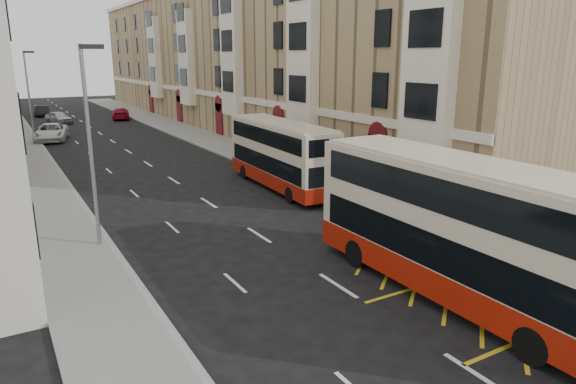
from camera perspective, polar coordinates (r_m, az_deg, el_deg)
ground at (r=15.47m, az=14.54°, el=-15.50°), size 200.00×200.00×0.00m
pavement_right at (r=43.74m, az=-5.84°, el=4.75°), size 4.00×120.00×0.15m
pavement_left at (r=40.05m, az=-26.46°, el=2.32°), size 3.00×120.00×0.15m
kerb_right at (r=42.97m, az=-8.27°, el=4.49°), size 0.25×120.00×0.15m
kerb_left at (r=40.16m, az=-24.34°, el=2.59°), size 0.25×120.00×0.15m
road_markings at (r=55.65m, az=-19.96°, el=6.03°), size 10.00×110.00×0.01m
terrace_right at (r=59.92m, az=-6.16°, el=14.61°), size 10.75×79.00×15.25m
guard_railing at (r=22.96m, az=15.83°, el=-3.06°), size 0.06×6.56×1.01m
street_lamp_near at (r=21.74m, az=-21.09°, el=5.78°), size 0.93×0.18×8.00m
street_lamp_far at (r=51.46m, az=-26.82°, el=9.89°), size 0.93×0.18×8.00m
double_decker_front at (r=17.24m, az=18.48°, el=-4.03°), size 2.67×11.55×4.60m
double_decker_rear at (r=30.52m, az=-0.80°, el=4.16°), size 2.75×10.08×3.98m
pedestrian_mid at (r=23.94m, az=23.65°, el=-2.77°), size 0.88×0.74×1.62m
pedestrian_far at (r=21.81m, az=26.94°, el=-4.69°), size 1.02×0.47×1.71m
white_van at (r=53.14m, az=-24.81°, el=6.05°), size 3.86×6.23×1.61m
car_silver at (r=66.60m, az=-24.12°, el=7.57°), size 3.01×4.52×1.43m
car_dark at (r=75.82m, az=-25.68°, el=8.11°), size 2.20×4.32×1.36m
car_red at (r=68.41m, az=-18.10°, el=8.28°), size 3.04×5.25×1.43m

